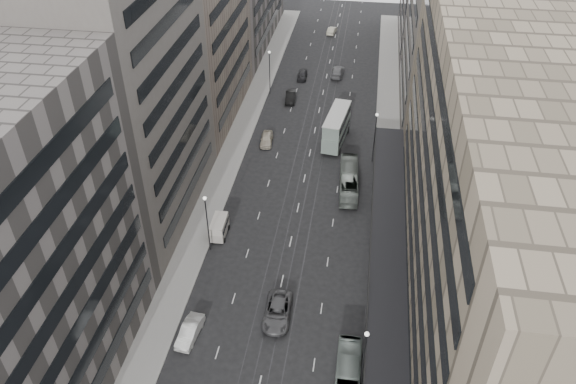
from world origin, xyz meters
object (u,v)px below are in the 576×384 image
Objects in this scene: bus_far at (349,180)px; sedan_1 at (190,331)px; panel_van at (219,227)px; sedan_2 at (277,312)px; bus_near at (347,383)px; double_decker at (337,127)px.

bus_far is 32.44m from sedan_1.
panel_van is 0.65× the size of sedan_2.
bus_far is 2.23× the size of sedan_1.
bus_near is 2.09× the size of sedan_1.
bus_far is at bearing 74.48° from sedan_2.
double_decker reaches higher than sedan_1.
bus_far is 12.73m from double_decker.
sedan_1 is at bearing -98.60° from double_decker.
panel_van is 16.28m from sedan_1.
bus_near is 45.67m from double_decker.
bus_far reaches higher than panel_van.
sedan_1 is at bearing 59.58° from bus_far.
double_decker reaches higher than panel_van.
sedan_2 is at bearing -45.75° from bus_near.
double_decker is 2.50× the size of panel_van.
bus_far reaches higher than sedan_2.
double_decker is at bearing 61.06° from panel_van.
sedan_1 is 0.78× the size of sedan_2.
sedan_1 is (-12.04, -41.17, -2.04)m from double_decker.
sedan_2 is at bearing 72.93° from bus_far.
bus_far is 25.64m from sedan_2.
bus_near is 1.01× the size of double_decker.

